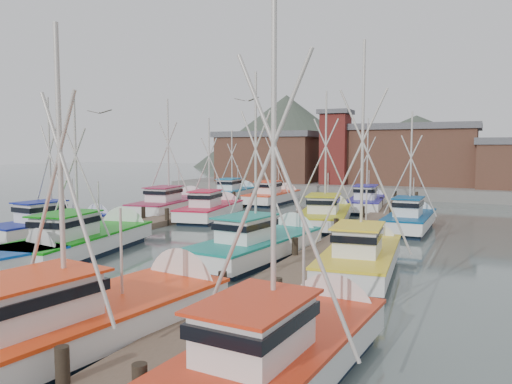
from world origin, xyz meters
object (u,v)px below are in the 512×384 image
at_px(boat_12, 275,196).
at_px(boat_4, 87,240).
at_px(boat_1, 91,320).
at_px(lookout_tower, 335,146).
at_px(boat_8, 213,210).

bearing_deg(boat_12, boat_4, -89.11).
height_order(boat_1, boat_12, boat_1).
xyz_separation_m(lookout_tower, boat_8, (-2.83, -23.69, -4.87)).
height_order(lookout_tower, boat_8, lookout_tower).
bearing_deg(boat_1, boat_8, 120.36).
relative_size(boat_8, boat_12, 1.02).
bearing_deg(boat_12, boat_1, -75.01).
distance_m(boat_1, boat_8, 24.44).
xyz_separation_m(boat_8, boat_12, (0.22, 11.73, 0.00)).
distance_m(lookout_tower, boat_12, 13.18).
distance_m(boat_1, boat_4, 12.61).
bearing_deg(boat_8, boat_12, 79.67).
distance_m(lookout_tower, boat_1, 47.03).
distance_m(boat_8, boat_12, 11.73).
relative_size(lookout_tower, boat_1, 0.81).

